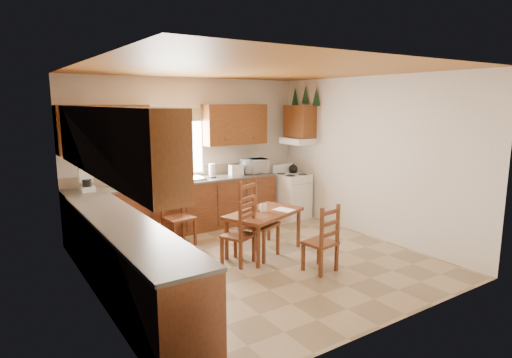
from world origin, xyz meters
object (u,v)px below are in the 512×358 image
stove (292,196)px  chair_near_left (238,231)px  microwave (254,166)px  chair_far_left (179,214)px  dining_table (264,232)px  chair_near_right (320,238)px  chair_far_right (259,220)px

stove → chair_near_left: (-2.17, -1.52, 0.04)m
microwave → chair_far_left: bearing=-152.3°
dining_table → chair_near_right: (0.23, -1.00, 0.14)m
dining_table → chair_far_right: size_ratio=1.06×
stove → dining_table: bearing=-143.7°
microwave → chair_far_right: size_ratio=0.40×
microwave → chair_near_right: size_ratio=0.50×
dining_table → chair_far_right: (-0.15, -0.10, 0.25)m
dining_table → chair_far_right: bearing=-167.2°
chair_far_right → chair_near_left: bearing=161.6°
chair_near_left → microwave: bearing=-153.6°
chair_near_right → dining_table: bearing=-84.7°
microwave → chair_far_right: (-1.07, -1.76, -0.49)m
microwave → chair_near_left: bearing=-119.6°
microwave → chair_far_left: microwave is taller
microwave → chair_far_left: size_ratio=0.45×
chair_near_left → chair_far_left: chair_far_left is taller
dining_table → chair_near_left: 0.59m
microwave → dining_table: size_ratio=0.38×
dining_table → chair_far_left: (-0.93, 1.06, 0.19)m
microwave → chair_far_right: microwave is taller
dining_table → chair_far_left: 1.42m
chair_far_left → chair_near_left: bearing=-81.1°
microwave → chair_far_right: bearing=-111.8°
stove → chair_near_left: 2.65m
chair_near_left → chair_far_right: size_ratio=0.83×
microwave → chair_far_left: 2.02m
chair_near_right → chair_far_right: bearing=-75.0°
dining_table → chair_near_left: bearing=174.4°
chair_near_left → chair_near_right: chair_near_left is taller
chair_far_right → chair_far_left: bearing=98.9°
chair_near_right → chair_far_right: (-0.38, 0.91, 0.11)m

